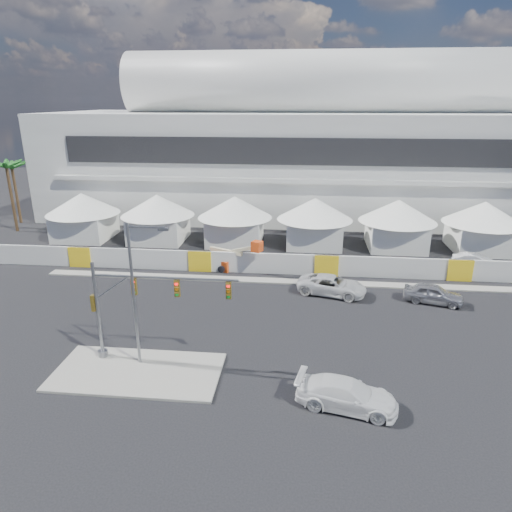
# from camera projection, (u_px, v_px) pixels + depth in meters

# --- Properties ---
(ground) EXTENTS (160.00, 160.00, 0.00)m
(ground) POSITION_uv_depth(u_px,v_px,m) (243.00, 352.00, 29.80)
(ground) COLOR black
(ground) RESTS_ON ground
(median_island) EXTENTS (10.00, 5.00, 0.15)m
(median_island) POSITION_uv_depth(u_px,v_px,m) (138.00, 372.00, 27.53)
(median_island) COLOR gray
(median_island) RESTS_ON ground
(far_curb) EXTENTS (80.00, 1.20, 0.12)m
(far_curb) POSITION_uv_depth(u_px,v_px,m) (489.00, 289.00, 39.60)
(far_curb) COLOR gray
(far_curb) RESTS_ON ground
(stadium) EXTENTS (80.00, 24.80, 21.98)m
(stadium) POSITION_uv_depth(u_px,v_px,m) (340.00, 146.00, 64.94)
(stadium) COLOR silver
(stadium) RESTS_ON ground
(tent_row) EXTENTS (53.40, 8.40, 5.40)m
(tent_row) POSITION_uv_depth(u_px,v_px,m) (274.00, 217.00, 51.31)
(tent_row) COLOR white
(tent_row) RESTS_ON ground
(hoarding_fence) EXTENTS (70.00, 0.25, 2.00)m
(hoarding_fence) POSITION_uv_depth(u_px,v_px,m) (326.00, 265.00, 42.53)
(hoarding_fence) COLOR silver
(hoarding_fence) RESTS_ON ground
(palm_cluster) EXTENTS (10.60, 10.60, 8.55)m
(palm_cluster) POSITION_uv_depth(u_px,v_px,m) (14.00, 172.00, 58.57)
(palm_cluster) COLOR #47331E
(palm_cluster) RESTS_ON ground
(sedan_silver) EXTENTS (3.03, 4.94, 1.57)m
(sedan_silver) POSITION_uv_depth(u_px,v_px,m) (433.00, 294.00, 36.86)
(sedan_silver) COLOR #A3A4A8
(sedan_silver) RESTS_ON ground
(pickup_curb) EXTENTS (4.02, 6.23, 1.60)m
(pickup_curb) POSITION_uv_depth(u_px,v_px,m) (332.00, 285.00, 38.52)
(pickup_curb) COLOR silver
(pickup_curb) RESTS_ON ground
(pickup_near) EXTENTS (3.28, 5.74, 1.57)m
(pickup_near) POSITION_uv_depth(u_px,v_px,m) (347.00, 394.00, 24.26)
(pickup_near) COLOR white
(pickup_near) RESTS_ON ground
(lot_car_a) EXTENTS (2.04, 4.02, 1.27)m
(lot_car_a) POSITION_uv_depth(u_px,v_px,m) (473.00, 260.00, 45.02)
(lot_car_a) COLOR silver
(lot_car_a) RESTS_ON ground
(traffic_mast) EXTENTS (9.14, 0.62, 6.33)m
(traffic_mast) POSITION_uv_depth(u_px,v_px,m) (130.00, 306.00, 27.74)
(traffic_mast) COLOR gray
(traffic_mast) RESTS_ON median_island
(streetlight_median) EXTENTS (2.47, 0.25, 8.95)m
(streetlight_median) POSITION_uv_depth(u_px,v_px,m) (137.00, 286.00, 26.76)
(streetlight_median) COLOR slate
(streetlight_median) RESTS_ON median_island
(boom_lift) EXTENTS (7.01, 2.81, 3.43)m
(boom_lift) POSITION_uv_depth(u_px,v_px,m) (223.00, 259.00, 44.46)
(boom_lift) COLOR #D34313
(boom_lift) RESTS_ON ground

